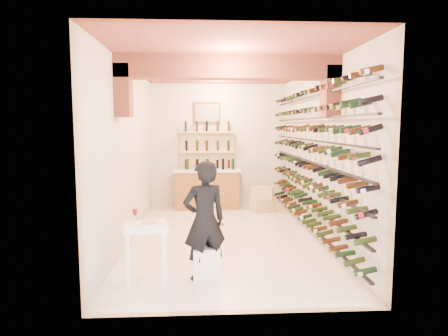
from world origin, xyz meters
name	(u,v)px	position (x,y,z in m)	size (l,w,h in m)	color
ground	(225,238)	(0.00, 0.00, 0.00)	(6.00, 6.00, 0.00)	white
room_shell	(226,118)	(0.00, -0.26, 2.25)	(3.52, 6.02, 3.21)	beige
wine_rack	(306,156)	(1.53, 0.00, 1.55)	(0.32, 5.70, 2.56)	black
back_counter	(207,188)	(-0.30, 2.65, 0.53)	(1.70, 0.62, 1.29)	olive
back_shelving	(207,162)	(-0.30, 2.89, 1.17)	(1.40, 0.31, 2.73)	tan
tasting_table	(146,235)	(-1.17, -2.11, 0.67)	(0.66, 0.66, 0.99)	white
white_stool	(206,262)	(-0.37, -1.94, 0.23)	(0.36, 0.36, 0.45)	white
person	(204,221)	(-0.39, -1.97, 0.83)	(0.60, 0.40, 1.65)	black
chrome_barstool	(215,207)	(-0.15, 0.91, 0.41)	(0.36, 0.36, 0.71)	silver
crate_lower	(262,205)	(1.05, 2.20, 0.16)	(0.54, 0.38, 0.32)	tan
crate_upper	(262,193)	(1.05, 2.20, 0.47)	(0.51, 0.35, 0.30)	tan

